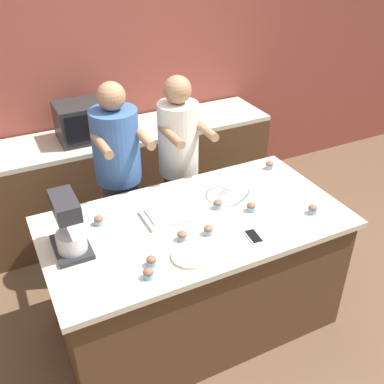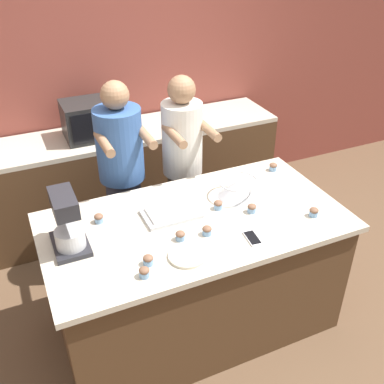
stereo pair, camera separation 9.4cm
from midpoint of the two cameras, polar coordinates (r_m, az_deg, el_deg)
The scene contains 21 objects.
ground_plane at distance 3.48m, azimuth 1.16°, elevation -15.93°, with size 16.00×16.00×0.00m, color brown.
back_wall at distance 4.24m, azimuth -9.55°, elevation 14.65°, with size 10.00×0.06×2.70m.
island_counter at distance 3.15m, azimuth 1.26°, elevation -10.32°, with size 1.94×1.02×0.92m.
back_counter at distance 4.28m, azimuth -7.22°, elevation 2.05°, with size 2.80×0.60×0.93m.
person_left at distance 3.43m, azimuth -7.99°, elevation 1.39°, with size 0.35×0.51×1.63m.
person_right at distance 3.58m, azimuth -0.43°, elevation 2.98°, with size 0.33×0.50×1.60m.
stand_mixer at distance 2.64m, azimuth -14.59°, elevation -4.00°, with size 0.20×0.30×0.36m.
mixing_bowl at distance 3.08m, azimuth 6.67°, elevation 0.52°, with size 0.28×0.28×0.13m.
baking_tray at distance 2.90m, azimuth -1.75°, elevation -2.67°, with size 0.36×0.23×0.04m.
microwave_oven at distance 3.94m, azimuth -11.95°, elevation 9.02°, with size 0.47×0.36×0.32m.
cell_phone at distance 2.74m, azimuth 8.65°, elevation -5.82°, with size 0.09×0.15×0.01m.
small_plate at distance 2.57m, azimuth 0.45°, elevation -8.12°, with size 0.22×0.22×0.02m.
cupcake_0 at distance 3.46m, azimuth 11.04°, elevation 3.17°, with size 0.06×0.06×0.06m.
cupcake_1 at distance 2.96m, azimuth 4.25°, elevation -1.64°, with size 0.06×0.06×0.06m.
cupcake_2 at distance 2.52m, azimuth -4.52°, elevation -8.61°, with size 0.06×0.06×0.06m.
cupcake_3 at distance 2.88m, azimuth -10.84°, elevation -3.28°, with size 0.06×0.06×0.06m.
cupcake_4 at distance 2.95m, azimuth 8.51°, elevation -2.05°, with size 0.06×0.06×0.06m.
cupcake_5 at distance 3.00m, azimuth 16.07°, elevation -2.46°, with size 0.06×0.06×0.06m.
cupcake_6 at distance 2.44m, azimuth -4.97°, elevation -10.13°, with size 0.06×0.06×0.06m.
cupcake_7 at distance 2.68m, azimuth -0.48°, elevation -5.56°, with size 0.06×0.06×0.06m.
cupcake_8 at distance 2.73m, azimuth 2.94°, elevation -4.91°, with size 0.06×0.06×0.06m.
Camera 2 is at (-0.98, -2.12, 2.58)m, focal length 42.00 mm.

